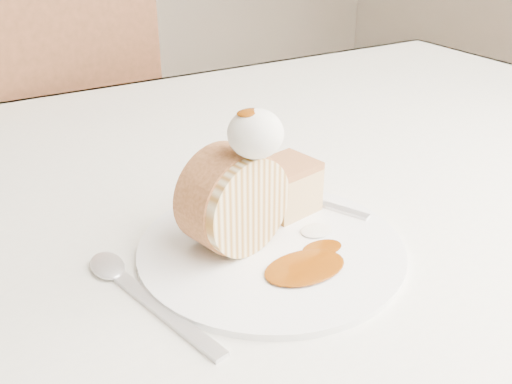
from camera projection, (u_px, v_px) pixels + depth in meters
table at (252, 250)px, 0.68m from camera, size 1.40×0.90×0.75m
chair_far at (30, 161)px, 1.13m from camera, size 0.60×0.60×1.00m
plate at (271, 248)px, 0.52m from camera, size 0.28×0.28×0.01m
roulade_slice at (234, 200)px, 0.50m from camera, size 0.10×0.07×0.09m
cake_chunk at (287, 189)px, 0.56m from camera, size 0.06×0.06×0.04m
whipped_cream at (255, 134)px, 0.46m from camera, size 0.05×0.05×0.04m
caramel_drizzle at (250, 107)px, 0.45m from camera, size 0.02×0.02×0.01m
caramel_pool at (305, 267)px, 0.48m from camera, size 0.08×0.06×0.00m
fork at (322, 204)px, 0.58m from camera, size 0.08×0.14×0.00m
spoon at (167, 314)px, 0.44m from camera, size 0.06×0.16×0.00m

